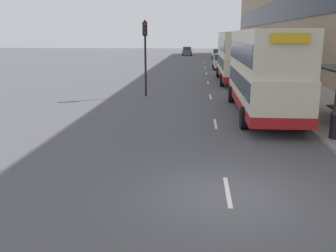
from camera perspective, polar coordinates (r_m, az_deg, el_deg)
name	(u,v)px	position (r m, az deg, el deg)	size (l,w,h in m)	color
ground_plane	(228,196)	(9.97, 9.19, -10.49)	(220.00, 220.00, 0.00)	#515156
pavement	(258,68)	(48.30, 13.53, 8.59)	(5.00, 93.00, 0.14)	gray
terrace_facade	(296,2)	(49.05, 18.89, 17.44)	(3.10, 93.00, 15.72)	#9E846B
lane_mark_0	(228,191)	(10.22, 9.07, -9.83)	(0.12, 2.00, 0.01)	silver
lane_mark_1	(215,124)	(17.69, 7.23, 0.35)	(0.12, 2.00, 0.01)	silver
lane_mark_2	(211,97)	(25.39, 6.50, 4.43)	(0.12, 2.00, 0.01)	silver
lane_mark_3	(208,83)	(33.16, 6.11, 6.61)	(0.12, 2.00, 0.01)	silver
lane_mark_4	(206,74)	(40.96, 5.86, 7.95)	(0.12, 2.00, 0.01)	silver
lane_mark_5	(205,67)	(48.77, 5.69, 8.87)	(0.12, 2.00, 0.01)	silver
lane_mark_6	(204,63)	(56.60, 5.57, 9.53)	(0.12, 2.00, 0.01)	silver
lane_mark_7	(204,60)	(64.43, 5.48, 10.03)	(0.12, 2.00, 0.01)	silver
double_decker_bus_near	(263,71)	(19.94, 14.34, 8.18)	(2.85, 10.55, 4.30)	beige
double_decker_bus_ahead	(235,56)	(33.90, 10.19, 10.49)	(2.85, 10.37, 4.30)	beige
car_0	(225,58)	(54.70, 8.64, 10.24)	(1.98, 4.10, 1.84)	#B7B799
car_1	(218,54)	(65.58, 7.61, 10.80)	(1.99, 4.57, 1.76)	silver
car_2	(221,62)	(46.38, 8.07, 9.65)	(1.94, 4.39, 1.80)	silver
car_3	(187,51)	(78.14, 2.93, 11.33)	(1.98, 4.04, 1.71)	#4C5156
pedestrian_1	(302,91)	(21.78, 19.75, 5.00)	(0.36, 0.36, 1.81)	#23232D
traffic_light_far_kerb	(145,46)	(25.39, -3.50, 12.10)	(0.30, 0.32, 5.00)	black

